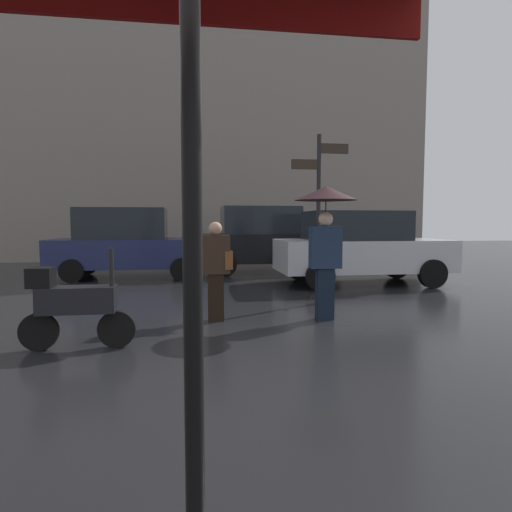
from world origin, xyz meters
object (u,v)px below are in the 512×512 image
pedestrian_with_bag (217,265)px  parked_car_left (360,247)px  street_signpost (319,203)px  parked_car_right (128,243)px  pedestrian_with_umbrella (326,217)px  parked_scooter (74,304)px  parked_car_distant (264,239)px

pedestrian_with_bag → parked_car_left: size_ratio=0.37×
parked_car_left → street_signpost: 3.17m
pedestrian_with_bag → parked_car_right: (-2.09, 5.71, 0.08)m
pedestrian_with_umbrella → parked_scooter: size_ratio=1.54×
pedestrian_with_bag → parked_scooter: (-1.82, -1.28, -0.33)m
street_signpost → parked_car_left: bearing=53.2°
parked_car_right → street_signpost: 6.20m
parked_scooter → parked_car_distant: size_ratio=0.33×
pedestrian_with_umbrella → parked_car_right: 7.02m
parked_car_right → street_signpost: size_ratio=1.35×
pedestrian_with_umbrella → pedestrian_with_bag: size_ratio=1.36×
pedestrian_with_umbrella → parked_car_right: size_ratio=0.50×
pedestrian_with_bag → parked_car_left: parked_car_left is taller
pedestrian_with_bag → street_signpost: bearing=104.9°
pedestrian_with_bag → pedestrian_with_umbrella: bearing=69.9°
parked_scooter → pedestrian_with_umbrella: bearing=14.6°
pedestrian_with_bag → parked_car_distant: bearing=149.0°
parked_car_left → street_signpost: size_ratio=1.33×
parked_scooter → parked_car_distant: (3.69, 7.70, 0.46)m
pedestrian_with_bag → street_signpost: street_signpost is taller
street_signpost → pedestrian_with_umbrella: bearing=-102.0°
pedestrian_with_bag → parked_car_distant: 6.69m
pedestrian_with_bag → parked_car_distant: parked_car_distant is taller
parked_scooter → street_signpost: size_ratio=0.43×
parked_scooter → street_signpost: 4.70m
parked_car_right → parked_car_distant: 4.02m
pedestrian_with_bag → parked_scooter: size_ratio=1.14×
pedestrian_with_umbrella → parked_scooter: pedestrian_with_umbrella is taller
parked_car_distant → street_signpost: street_signpost is taller
parked_car_right → parked_car_distant: bearing=8.5°
parked_scooter → pedestrian_with_bag: bearing=32.1°
pedestrian_with_umbrella → parked_car_right: (-3.79, 5.88, -0.66)m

